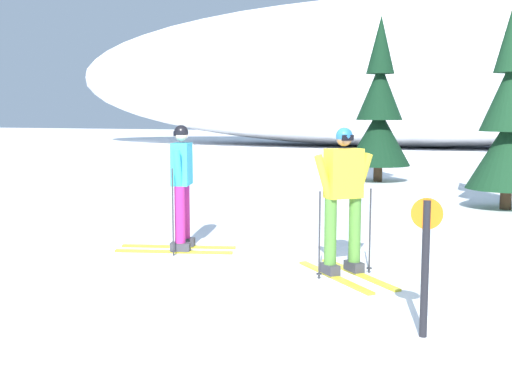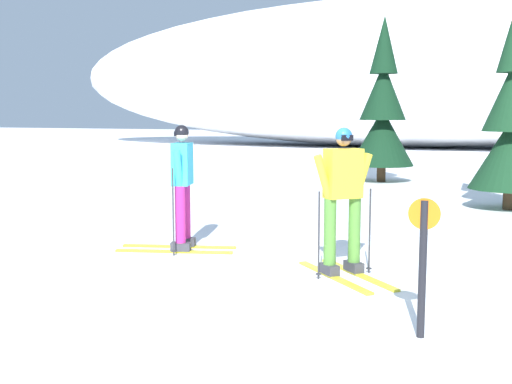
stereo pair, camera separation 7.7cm
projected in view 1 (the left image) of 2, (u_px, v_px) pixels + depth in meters
The scene contains 7 objects.
ground_plane at pixel (248, 281), 7.65m from camera, with size 120.00×120.00×0.00m, color white.
skier_cyan_jacket at pixel (181, 185), 9.23m from camera, with size 1.77×0.88×1.83m.
skier_yellow_jacket at pixel (344, 197), 7.82m from camera, with size 1.46×1.49×1.83m.
pine_tree_far_left at pixel (379, 113), 18.37m from camera, with size 1.83×1.83×4.74m.
pine_tree_center_left at pixel (509, 123), 13.09m from camera, with size 1.66×1.66×4.30m.
snow_ridge_background at pixel (399, 73), 36.93m from camera, with size 41.92×14.31×8.56m, color white.
trail_marker_post at pixel (425, 258), 5.67m from camera, with size 0.28×0.07×1.26m.
Camera 1 is at (2.69, -6.95, 2.01)m, focal length 44.82 mm.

